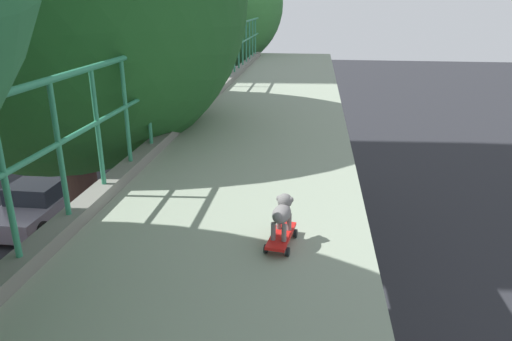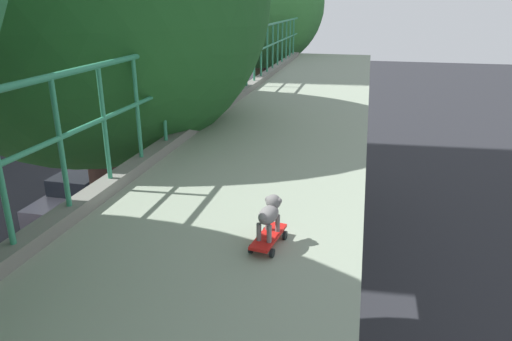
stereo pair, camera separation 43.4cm
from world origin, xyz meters
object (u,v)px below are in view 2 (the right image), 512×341
object	(u,v)px
car_red_taxi_fifth	(109,259)
city_bus	(207,92)
small_dog	(270,213)
car_grey_sixth	(78,196)
toy_skateboard	(269,238)

from	to	relation	value
car_red_taxi_fifth	city_bus	xyz separation A→B (m)	(-3.33, 17.66, 1.06)
car_red_taxi_fifth	small_dog	world-z (taller)	small_dog
car_grey_sixth	small_dog	bearing A→B (deg)	-48.83
small_dog	car_grey_sixth	bearing A→B (deg)	131.17
city_bus	toy_skateboard	world-z (taller)	toy_skateboard
car_grey_sixth	small_dog	xyz separation A→B (m)	(8.79, -10.05, 4.89)
city_bus	small_dog	xyz separation A→B (m)	(8.85, -24.06, 3.78)
car_grey_sixth	car_red_taxi_fifth	bearing A→B (deg)	-48.15
city_bus	toy_skateboard	bearing A→B (deg)	-69.82
toy_skateboard	car_grey_sixth	bearing A→B (deg)	131.12
car_grey_sixth	small_dog	size ratio (longest dim) A/B	11.14
car_grey_sixth	city_bus	world-z (taller)	city_bus
toy_skateboard	small_dog	world-z (taller)	small_dog
car_red_taxi_fifth	small_dog	size ratio (longest dim) A/B	12.31
car_red_taxi_fifth	toy_skateboard	distance (m)	9.65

